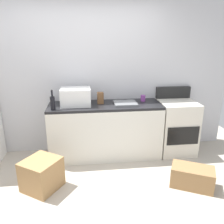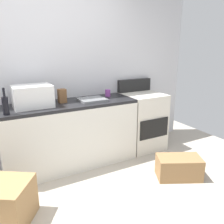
% 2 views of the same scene
% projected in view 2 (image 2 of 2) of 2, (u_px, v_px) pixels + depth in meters
% --- Properties ---
extents(wall_back, '(5.00, 0.10, 2.60)m').
position_uv_depth(wall_back, '(38.00, 71.00, 3.16)').
color(wall_back, silver).
rests_on(wall_back, ground_plane).
extents(kitchen_counter, '(1.80, 0.60, 0.90)m').
position_uv_depth(kitchen_counter, '(71.00, 134.00, 3.24)').
color(kitchen_counter, silver).
rests_on(kitchen_counter, ground_plane).
extents(stove_oven, '(0.60, 0.61, 1.10)m').
position_uv_depth(stove_oven, '(142.00, 120.00, 3.80)').
color(stove_oven, silver).
rests_on(stove_oven, ground_plane).
extents(microwave, '(0.46, 0.34, 0.27)m').
position_uv_depth(microwave, '(33.00, 96.00, 2.87)').
color(microwave, white).
rests_on(microwave, kitchen_counter).
extents(sink_basin, '(0.36, 0.32, 0.03)m').
position_uv_depth(sink_basin, '(92.00, 100.00, 3.23)').
color(sink_basin, slate).
rests_on(sink_basin, kitchen_counter).
extents(wine_bottle, '(0.07, 0.07, 0.30)m').
position_uv_depth(wine_bottle, '(5.00, 105.00, 2.54)').
color(wine_bottle, black).
rests_on(wine_bottle, kitchen_counter).
extents(coffee_mug, '(0.08, 0.08, 0.10)m').
position_uv_depth(coffee_mug, '(108.00, 93.00, 3.50)').
color(coffee_mug, purple).
rests_on(coffee_mug, kitchen_counter).
extents(knife_block, '(0.10, 0.10, 0.18)m').
position_uv_depth(knife_block, '(62.00, 96.00, 3.11)').
color(knife_block, brown).
rests_on(knife_block, kitchen_counter).
extents(cardboard_box_large, '(0.62, 0.52, 0.28)m').
position_uv_depth(cardboard_box_large, '(179.00, 167.00, 2.98)').
color(cardboard_box_large, olive).
rests_on(cardboard_box_large, ground_plane).
extents(cardboard_box_small, '(0.59, 0.59, 0.41)m').
position_uv_depth(cardboard_box_small, '(8.00, 203.00, 2.20)').
color(cardboard_box_small, '#A37A4C').
rests_on(cardboard_box_small, ground_plane).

